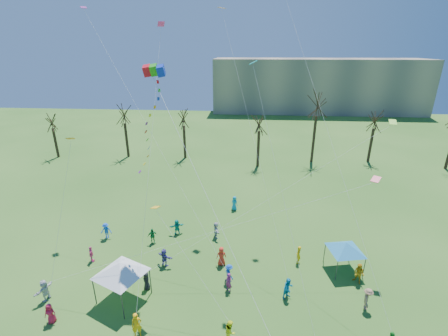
# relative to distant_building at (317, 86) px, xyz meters

# --- Properties ---
(distant_building) EXTENTS (60.00, 14.00, 15.00)m
(distant_building) POSITION_rel_distant_building_xyz_m (0.00, 0.00, 0.00)
(distant_building) COLOR gray
(distant_building) RESTS_ON ground
(bare_tree_row) EXTENTS (70.33, 8.80, 12.24)m
(bare_tree_row) POSITION_rel_distant_building_xyz_m (-15.15, -45.50, -0.19)
(bare_tree_row) COLOR black
(bare_tree_row) RESTS_ON ground
(big_box_kite) EXTENTS (5.62, 6.56, 20.25)m
(big_box_kite) POSITION_rel_distant_building_xyz_m (-27.00, -73.66, 5.03)
(big_box_kite) COLOR red
(big_box_kite) RESTS_ON ground
(canopy_tent_white) EXTENTS (4.07, 4.07, 3.36)m
(canopy_tent_white) POSITION_rel_distant_building_xyz_m (-29.23, -77.34, -4.66)
(canopy_tent_white) COLOR #3F3F44
(canopy_tent_white) RESTS_ON ground
(canopy_tent_blue) EXTENTS (3.65, 3.65, 2.79)m
(canopy_tent_blue) POSITION_rel_distant_building_xyz_m (-11.39, -72.57, -5.14)
(canopy_tent_blue) COLOR #3F3F44
(canopy_tent_blue) RESTS_ON ground
(festival_crowd) EXTENTS (25.60, 20.31, 1.85)m
(festival_crowd) POSITION_rel_distant_building_xyz_m (-22.90, -74.46, -6.64)
(festival_crowd) COLOR red
(festival_crowd) RESTS_ON ground
(small_kites_aloft) EXTENTS (28.32, 17.24, 33.36)m
(small_kites_aloft) POSITION_rel_distant_building_xyz_m (-22.72, -70.32, 7.07)
(small_kites_aloft) COLOR orange
(small_kites_aloft) RESTS_ON ground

